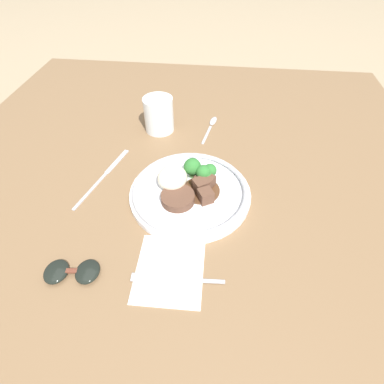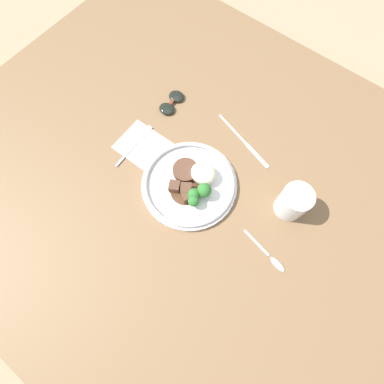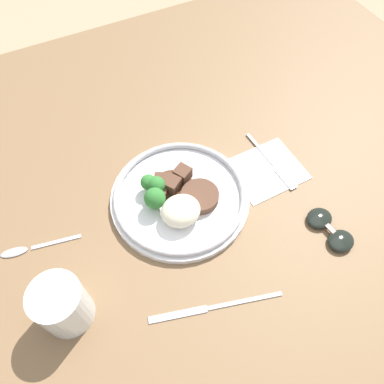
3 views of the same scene
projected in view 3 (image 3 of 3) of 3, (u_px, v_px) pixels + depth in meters
ground_plane at (196, 214)px, 0.77m from camera, size 8.00×8.00×0.00m
dining_table at (196, 209)px, 0.76m from camera, size 1.52×1.29×0.04m
napkin at (266, 170)px, 0.78m from camera, size 0.15×0.13×0.00m
plate at (179, 197)px, 0.73m from camera, size 0.27×0.27×0.06m
juice_glass at (63, 306)px, 0.59m from camera, size 0.08×0.08×0.10m
fork at (275, 166)px, 0.79m from camera, size 0.02×0.17×0.00m
knife at (211, 308)px, 0.63m from camera, size 0.22×0.07×0.00m
spoon at (25, 250)px, 0.68m from camera, size 0.15×0.04×0.01m
sunglasses at (330, 229)px, 0.70m from camera, size 0.06×0.11×0.02m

